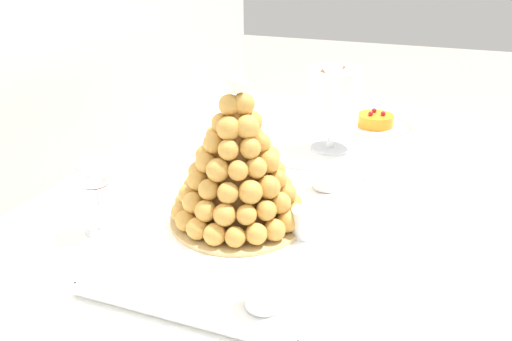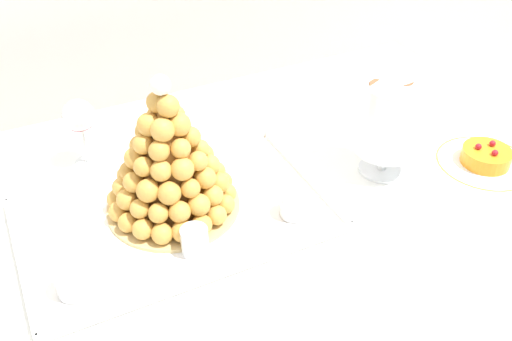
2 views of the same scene
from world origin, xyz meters
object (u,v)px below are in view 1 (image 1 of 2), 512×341
at_px(croquembouche, 237,168).
at_px(macaron_goblet, 333,100).
at_px(dessert_cup_mid_left, 305,224).
at_px(serving_tray, 251,226).
at_px(dessert_cup_centre, 326,179).
at_px(fruit_tart_plate, 375,123).
at_px(dessert_cup_left, 264,292).
at_px(wine_glass, 94,175).

distance_m(croquembouche, macaron_goblet, 0.46).
bearing_deg(macaron_goblet, dessert_cup_mid_left, -172.53).
bearing_deg(serving_tray, dessert_cup_centre, -24.36).
height_order(croquembouche, fruit_tart_plate, croquembouche).
relative_size(dessert_cup_left, macaron_goblet, 0.25).
xyz_separation_m(dessert_cup_mid_left, fruit_tart_plate, (0.68, -0.02, -0.02)).
height_order(croquembouche, wine_glass, croquembouche).
bearing_deg(macaron_goblet, croquembouche, 170.44).
xyz_separation_m(serving_tray, macaron_goblet, (0.46, -0.05, 0.13)).
xyz_separation_m(serving_tray, croquembouche, (0.01, 0.03, 0.12)).
distance_m(serving_tray, croquembouche, 0.12).
distance_m(serving_tray, fruit_tart_plate, 0.70).
relative_size(serving_tray, dessert_cup_centre, 10.58).
relative_size(dessert_cup_mid_left, macaron_goblet, 0.23).
bearing_deg(macaron_goblet, wine_glass, 151.24).
distance_m(dessert_cup_left, macaron_goblet, 0.69).
bearing_deg(croquembouche, dessert_cup_left, -148.92).
distance_m(dessert_cup_mid_left, wine_glass, 0.40).
distance_m(serving_tray, dessert_cup_left, 0.24).
distance_m(dessert_cup_left, dessert_cup_mid_left, 0.22).
relative_size(croquembouche, dessert_cup_mid_left, 5.53).
xyz_separation_m(dessert_cup_left, dessert_cup_centre, (0.43, 0.01, -0.00)).
bearing_deg(fruit_tart_plate, macaron_goblet, 158.94).
relative_size(macaron_goblet, fruit_tart_plate, 1.06).
distance_m(croquembouche, wine_glass, 0.27).
distance_m(dessert_cup_mid_left, macaron_goblet, 0.48).
bearing_deg(dessert_cup_centre, dessert_cup_mid_left, -176.99).
relative_size(macaron_goblet, wine_glass, 1.45).
bearing_deg(wine_glass, macaron_goblet, -28.76).
bearing_deg(dessert_cup_mid_left, dessert_cup_left, 179.53).
height_order(serving_tray, dessert_cup_left, dessert_cup_left).
height_order(dessert_cup_mid_left, wine_glass, wine_glass).
xyz_separation_m(dessert_cup_left, dessert_cup_mid_left, (0.22, -0.00, 0.00)).
xyz_separation_m(croquembouche, fruit_tart_plate, (0.68, -0.16, -0.11)).
bearing_deg(serving_tray, macaron_goblet, -5.80).
distance_m(fruit_tart_plate, wine_glass, 0.90).
bearing_deg(macaron_goblet, fruit_tart_plate, -21.06).
distance_m(dessert_cup_left, fruit_tart_plate, 0.90).
height_order(dessert_cup_mid_left, fruit_tart_plate, dessert_cup_mid_left).
xyz_separation_m(dessert_cup_centre, macaron_goblet, (0.25, 0.05, 0.11)).
xyz_separation_m(dessert_cup_centre, fruit_tart_plate, (0.47, -0.04, -0.02)).
bearing_deg(wine_glass, fruit_tart_plate, -26.73).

